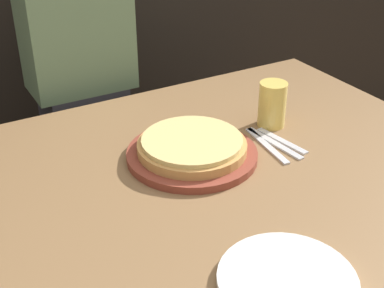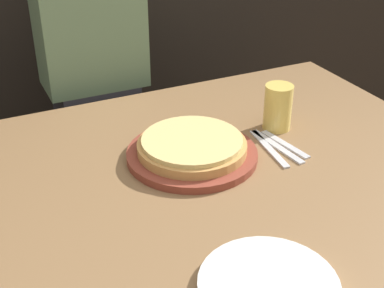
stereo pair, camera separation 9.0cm
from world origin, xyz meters
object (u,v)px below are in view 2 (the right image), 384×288
at_px(beer_glass, 278,105).
at_px(dinner_knife, 277,146).
at_px(pizza_on_board, 192,149).
at_px(fork, 269,148).
at_px(dinner_plate, 268,286).
at_px(spoon, 285,144).
at_px(diner_person, 97,102).

xyz_separation_m(beer_glass, dinner_knife, (-0.06, -0.09, -0.07)).
height_order(beer_glass, dinner_knife, beer_glass).
bearing_deg(pizza_on_board, fork, -13.30).
distance_m(dinner_plate, fork, 0.51).
bearing_deg(fork, dinner_knife, 0.00).
bearing_deg(spoon, pizza_on_board, 169.30).
relative_size(dinner_plate, fork, 1.26).
distance_m(fork, dinner_knife, 0.02).
bearing_deg(fork, beer_glass, 47.99).
xyz_separation_m(fork, diner_person, (-0.27, 0.66, -0.09)).
height_order(dinner_plate, spoon, dinner_plate).
relative_size(beer_glass, spoon, 0.74).
xyz_separation_m(dinner_plate, diner_person, (0.00, 1.09, -0.10)).
bearing_deg(dinner_knife, fork, 180.00).
distance_m(beer_glass, fork, 0.14).
distance_m(dinner_knife, diner_person, 0.73).
bearing_deg(pizza_on_board, dinner_knife, -11.86).
bearing_deg(spoon, diner_person, 115.99).
xyz_separation_m(dinner_plate, spoon, (0.32, 0.43, -0.01)).
bearing_deg(fork, diner_person, 112.40).
bearing_deg(spoon, dinner_knife, 180.00).
xyz_separation_m(beer_glass, diner_person, (-0.36, 0.57, -0.16)).
bearing_deg(beer_glass, dinner_plate, -124.54).
distance_m(dinner_knife, spoon, 0.03).
height_order(spoon, diner_person, diner_person).
xyz_separation_m(beer_glass, spoon, (-0.03, -0.09, -0.07)).
relative_size(pizza_on_board, beer_glass, 2.59).
height_order(fork, dinner_knife, same).
bearing_deg(pizza_on_board, diner_person, 96.85).
relative_size(dinner_knife, spoon, 1.18).
bearing_deg(fork, spoon, 0.00).
distance_m(fork, diner_person, 0.72).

